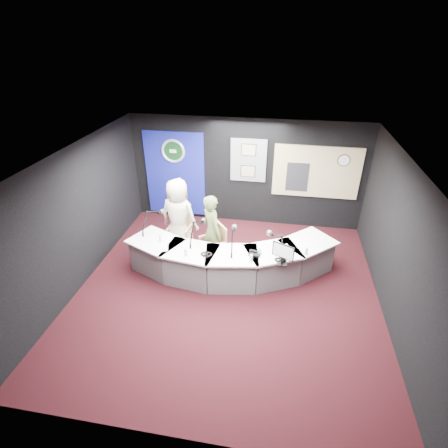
% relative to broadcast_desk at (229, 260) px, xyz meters
% --- Properties ---
extents(ground, '(6.00, 6.00, 0.00)m').
position_rel_broadcast_desk_xyz_m(ground, '(0.05, -0.55, -0.38)').
color(ground, black).
rests_on(ground, ground).
extents(ceiling, '(6.00, 6.00, 0.02)m').
position_rel_broadcast_desk_xyz_m(ceiling, '(0.05, -0.55, 2.42)').
color(ceiling, silver).
rests_on(ceiling, ground).
extents(wall_back, '(6.00, 0.02, 2.80)m').
position_rel_broadcast_desk_xyz_m(wall_back, '(0.05, 2.45, 1.02)').
color(wall_back, black).
rests_on(wall_back, ground).
extents(wall_front, '(6.00, 0.02, 2.80)m').
position_rel_broadcast_desk_xyz_m(wall_front, '(0.05, -3.55, 1.02)').
color(wall_front, black).
rests_on(wall_front, ground).
extents(wall_left, '(0.02, 6.00, 2.80)m').
position_rel_broadcast_desk_xyz_m(wall_left, '(-2.95, -0.55, 1.02)').
color(wall_left, black).
rests_on(wall_left, ground).
extents(wall_right, '(0.02, 6.00, 2.80)m').
position_rel_broadcast_desk_xyz_m(wall_right, '(3.05, -0.55, 1.02)').
color(wall_right, black).
rests_on(wall_right, ground).
extents(broadcast_desk, '(4.50, 1.90, 0.75)m').
position_rel_broadcast_desk_xyz_m(broadcast_desk, '(0.00, 0.00, 0.00)').
color(broadcast_desk, silver).
rests_on(broadcast_desk, ground).
extents(backdrop_panel, '(1.60, 0.05, 2.30)m').
position_rel_broadcast_desk_xyz_m(backdrop_panel, '(-1.85, 2.42, 0.88)').
color(backdrop_panel, navy).
rests_on(backdrop_panel, wall_back).
extents(agency_seal, '(0.63, 0.07, 0.63)m').
position_rel_broadcast_desk_xyz_m(agency_seal, '(-1.85, 2.38, 1.52)').
color(agency_seal, silver).
rests_on(agency_seal, backdrop_panel).
extents(seal_center, '(0.48, 0.01, 0.48)m').
position_rel_broadcast_desk_xyz_m(seal_center, '(-1.85, 2.38, 1.52)').
color(seal_center, black).
rests_on(seal_center, backdrop_panel).
extents(pinboard, '(0.90, 0.04, 1.10)m').
position_rel_broadcast_desk_xyz_m(pinboard, '(0.10, 2.42, 1.38)').
color(pinboard, slate).
rests_on(pinboard, wall_back).
extents(framed_photo_upper, '(0.34, 0.02, 0.27)m').
position_rel_broadcast_desk_xyz_m(framed_photo_upper, '(0.10, 2.39, 1.65)').
color(framed_photo_upper, gray).
rests_on(framed_photo_upper, pinboard).
extents(framed_photo_lower, '(0.34, 0.02, 0.27)m').
position_rel_broadcast_desk_xyz_m(framed_photo_lower, '(0.10, 2.39, 1.09)').
color(framed_photo_lower, gray).
rests_on(framed_photo_lower, pinboard).
extents(booth_window_frame, '(2.12, 0.06, 1.32)m').
position_rel_broadcast_desk_xyz_m(booth_window_frame, '(1.80, 2.42, 1.18)').
color(booth_window_frame, tan).
rests_on(booth_window_frame, wall_back).
extents(booth_glow, '(2.00, 0.02, 1.20)m').
position_rel_broadcast_desk_xyz_m(booth_glow, '(1.80, 2.41, 1.18)').
color(booth_glow, '#FFE0A1').
rests_on(booth_glow, booth_window_frame).
extents(equipment_rack, '(0.55, 0.02, 0.75)m').
position_rel_broadcast_desk_xyz_m(equipment_rack, '(1.35, 2.39, 1.03)').
color(equipment_rack, black).
rests_on(equipment_rack, booth_window_frame).
extents(wall_clock, '(0.28, 0.01, 0.28)m').
position_rel_broadcast_desk_xyz_m(wall_clock, '(2.40, 2.39, 1.52)').
color(wall_clock, white).
rests_on(wall_clock, booth_window_frame).
extents(armchair_left, '(0.61, 0.61, 1.03)m').
position_rel_broadcast_desk_xyz_m(armchair_left, '(-1.29, 0.74, 0.14)').
color(armchair_left, tan).
rests_on(armchair_left, ground).
extents(armchair_right, '(0.78, 0.78, 1.00)m').
position_rel_broadcast_desk_xyz_m(armchair_right, '(-0.42, 0.33, 0.12)').
color(armchair_right, tan).
rests_on(armchair_right, ground).
extents(draped_jacket, '(0.50, 0.13, 0.70)m').
position_rel_broadcast_desk_xyz_m(draped_jacket, '(-1.32, 0.99, 0.24)').
color(draped_jacket, gray).
rests_on(draped_jacket, armchair_left).
extents(person_man, '(0.98, 0.74, 1.82)m').
position_rel_broadcast_desk_xyz_m(person_man, '(-1.29, 0.74, 0.53)').
color(person_man, beige).
rests_on(person_man, ground).
extents(person_woman, '(0.69, 0.74, 1.69)m').
position_rel_broadcast_desk_xyz_m(person_woman, '(-0.42, 0.33, 0.47)').
color(person_woman, '#505C30').
rests_on(person_woman, ground).
extents(computer_monitor, '(0.41, 0.22, 0.30)m').
position_rel_broadcast_desk_xyz_m(computer_monitor, '(1.10, -0.50, 0.70)').
color(computer_monitor, black).
rests_on(computer_monitor, broadcast_desk).
extents(desk_phone, '(0.25, 0.22, 0.05)m').
position_rel_broadcast_desk_xyz_m(desk_phone, '(0.56, -0.26, 0.40)').
color(desk_phone, black).
rests_on(desk_phone, broadcast_desk).
extents(headphones_near, '(0.22, 0.22, 0.04)m').
position_rel_broadcast_desk_xyz_m(headphones_near, '(1.07, -0.37, 0.39)').
color(headphones_near, black).
rests_on(headphones_near, broadcast_desk).
extents(headphones_far, '(0.22, 0.22, 0.04)m').
position_rel_broadcast_desk_xyz_m(headphones_far, '(-0.39, -0.43, 0.39)').
color(headphones_far, black).
rests_on(headphones_far, broadcast_desk).
extents(paper_stack, '(0.31, 0.38, 0.00)m').
position_rel_broadcast_desk_xyz_m(paper_stack, '(-1.34, -0.31, 0.38)').
color(paper_stack, white).
rests_on(paper_stack, broadcast_desk).
extents(notepad, '(0.29, 0.37, 0.00)m').
position_rel_broadcast_desk_xyz_m(notepad, '(-0.72, -0.29, 0.38)').
color(notepad, white).
rests_on(notepad, broadcast_desk).
extents(boom_mic_a, '(0.39, 0.68, 0.60)m').
position_rel_broadcast_desk_xyz_m(boom_mic_a, '(-1.75, 0.31, 0.68)').
color(boom_mic_a, black).
rests_on(boom_mic_a, broadcast_desk).
extents(boom_mic_b, '(0.28, 0.72, 0.60)m').
position_rel_broadcast_desk_xyz_m(boom_mic_b, '(-0.68, 0.04, 0.68)').
color(boom_mic_b, black).
rests_on(boom_mic_b, broadcast_desk).
extents(boom_mic_c, '(0.16, 0.74, 0.60)m').
position_rel_broadcast_desk_xyz_m(boom_mic_c, '(0.10, -0.13, 0.68)').
color(boom_mic_c, black).
rests_on(boom_mic_c, broadcast_desk).
extents(boom_mic_d, '(0.45, 0.64, 0.60)m').
position_rel_broadcast_desk_xyz_m(boom_mic_d, '(0.97, -0.19, 0.68)').
color(boom_mic_d, black).
rests_on(boom_mic_d, broadcast_desk).
extents(water_bottles, '(3.06, 0.54, 0.18)m').
position_rel_broadcast_desk_xyz_m(water_bottles, '(0.06, -0.28, 0.46)').
color(water_bottles, silver).
rests_on(water_bottles, broadcast_desk).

